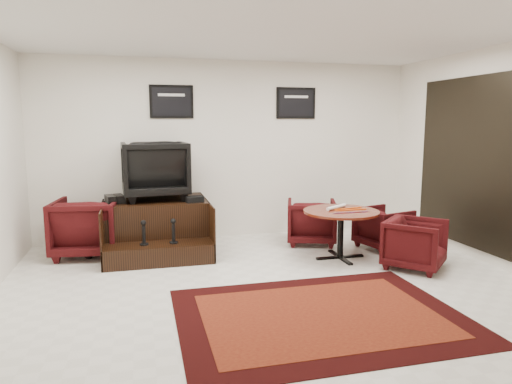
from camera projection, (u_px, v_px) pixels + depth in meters
ground at (273, 288)px, 5.10m from camera, size 6.00×6.00×0.00m
room_shell at (306, 127)px, 5.05m from camera, size 6.02×5.02×2.81m
area_rug at (320, 315)px, 4.36m from camera, size 2.70×2.03×0.01m
shine_podium at (157, 228)px, 6.55m from camera, size 1.43×1.47×0.74m
shine_chair at (155, 167)px, 6.56m from camera, size 0.95×0.90×0.93m
shoes_pair at (115, 199)px, 6.28m from camera, size 0.29×0.34×0.11m
polish_kit at (194, 199)px, 6.35m from camera, size 0.26×0.20×0.08m
umbrella_black at (96, 229)px, 6.18m from camera, size 0.30×0.11×0.81m
umbrella_hooked at (96, 225)px, 6.41m from camera, size 0.30×0.11×0.81m
armchair_side at (88, 224)px, 6.31m from camera, size 0.96×0.91×0.89m
meeting_table at (341, 217)px, 6.14m from camera, size 1.01×1.01×0.66m
table_chair_back at (311, 219)px, 6.97m from camera, size 0.90×0.87×0.74m
table_chair_window at (384, 226)px, 6.70m from camera, size 0.76×0.78×0.67m
table_chair_corner at (415, 241)px, 5.75m from camera, size 0.93×0.93×0.70m
paper_roll at (336, 207)px, 6.24m from camera, size 0.38×0.27×0.05m
table_clutter at (350, 210)px, 6.14m from camera, size 0.57×0.34×0.01m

